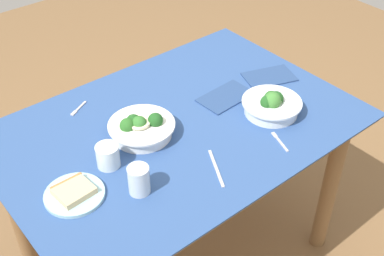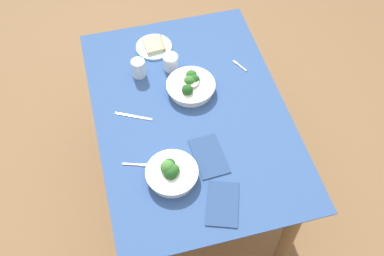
% 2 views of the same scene
% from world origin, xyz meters
% --- Properties ---
extents(ground_plane, '(6.00, 6.00, 0.00)m').
position_xyz_m(ground_plane, '(0.00, 0.00, 0.00)').
color(ground_plane, brown).
extents(dining_table, '(1.32, 0.91, 0.77)m').
position_xyz_m(dining_table, '(0.00, 0.00, 0.65)').
color(dining_table, '#2D4C84').
rests_on(dining_table, ground_plane).
extents(broccoli_bowl_far, '(0.23, 0.23, 0.10)m').
position_xyz_m(broccoli_bowl_far, '(-0.32, 0.17, 0.81)').
color(broccoli_bowl_far, white).
rests_on(broccoli_bowl_far, dining_table).
extents(broccoli_bowl_near, '(0.24, 0.24, 0.09)m').
position_xyz_m(broccoli_bowl_near, '(0.14, -0.03, 0.81)').
color(broccoli_bowl_near, white).
rests_on(broccoli_bowl_near, dining_table).
extents(bread_side_plate, '(0.19, 0.19, 0.03)m').
position_xyz_m(bread_side_plate, '(0.47, 0.08, 0.79)').
color(bread_side_plate, '#99C6D1').
rests_on(bread_side_plate, dining_table).
extents(water_glass_center, '(0.07, 0.07, 0.10)m').
position_xyz_m(water_glass_center, '(0.30, 0.19, 0.82)').
color(water_glass_center, silver).
rests_on(water_glass_center, dining_table).
extents(water_glass_side, '(0.08, 0.08, 0.08)m').
position_xyz_m(water_glass_side, '(0.31, 0.03, 0.81)').
color(water_glass_side, silver).
rests_on(water_glass_side, dining_table).
extents(fork_by_far_bowl, '(0.09, 0.05, 0.00)m').
position_xyz_m(fork_by_far_bowl, '(0.24, -0.32, 0.78)').
color(fork_by_far_bowl, '#B7B7BC').
rests_on(fork_by_far_bowl, dining_table).
extents(fork_by_near_bowl, '(0.05, 0.11, 0.00)m').
position_xyz_m(fork_by_near_bowl, '(-0.22, 0.31, 0.78)').
color(fork_by_near_bowl, '#B7B7BC').
rests_on(fork_by_near_bowl, dining_table).
extents(table_knife_left, '(0.09, 0.17, 0.00)m').
position_xyz_m(table_knife_left, '(0.05, 0.27, 0.78)').
color(table_knife_left, '#B7B7BC').
rests_on(table_knife_left, dining_table).
extents(napkin_folded_upper, '(0.22, 0.14, 0.01)m').
position_xyz_m(napkin_folded_upper, '(-0.26, -0.02, 0.78)').
color(napkin_folded_upper, navy).
rests_on(napkin_folded_upper, dining_table).
extents(napkin_folded_lower, '(0.24, 0.19, 0.01)m').
position_xyz_m(napkin_folded_lower, '(-0.50, -0.01, 0.78)').
color(napkin_folded_lower, navy).
rests_on(napkin_folded_lower, dining_table).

